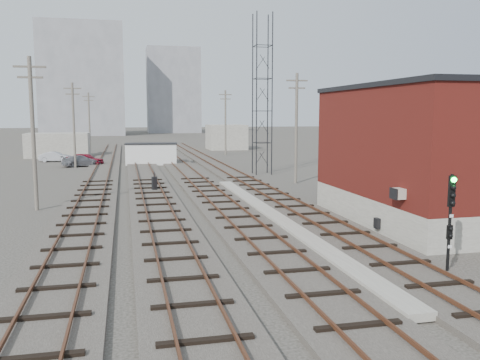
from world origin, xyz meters
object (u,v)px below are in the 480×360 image
object	(u,v)px
switch_stand	(154,184)
car_grey	(82,161)
car_red	(85,159)
car_silver	(55,157)
site_trailer	(152,154)
signal_mast	(450,219)

from	to	relation	value
switch_stand	car_grey	distance (m)	21.65
car_red	car_silver	bearing A→B (deg)	56.92
site_trailer	car_grey	distance (m)	7.63
car_silver	car_grey	distance (m)	7.47
switch_stand	car_red	distance (m)	22.55
signal_mast	car_grey	size ratio (longest dim) A/B	0.86
car_red	switch_stand	bearing A→B (deg)	-141.36
site_trailer	car_grey	xyz separation A→B (m)	(-7.58, -0.55, -0.62)
car_silver	signal_mast	bearing A→B (deg)	-149.67
site_trailer	car_silver	size ratio (longest dim) A/B	1.64
site_trailer	switch_stand	bearing A→B (deg)	-86.59
signal_mast	site_trailer	bearing A→B (deg)	100.54
signal_mast	car_red	size ratio (longest dim) A/B	0.88
site_trailer	car_red	distance (m)	7.35
switch_stand	signal_mast	bearing A→B (deg)	-88.32
signal_mast	car_red	distance (m)	46.30
car_silver	car_red	bearing A→B (deg)	-136.18
signal_mast	car_silver	size ratio (longest dim) A/B	0.98
site_trailer	car_silver	world-z (taller)	site_trailer
signal_mast	site_trailer	distance (m)	43.93
switch_stand	car_grey	size ratio (longest dim) A/B	0.32
signal_mast	switch_stand	bearing A→B (deg)	112.08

